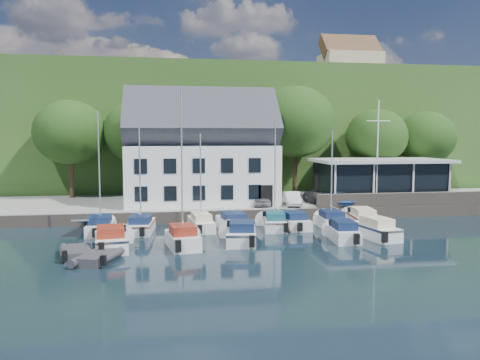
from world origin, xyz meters
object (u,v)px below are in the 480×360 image
Objects in this scene: car_dgrey at (317,198)px; boat_r1_3 at (233,221)px; club_pavilion at (379,179)px; boat_r2_1 at (182,176)px; boat_r1_0 at (99,178)px; harbor_building at (201,157)px; boat_r1_5 at (293,219)px; boat_r2_3 at (343,230)px; car_white at (292,199)px; boat_r1_6 at (332,175)px; boat_r1_1 at (140,179)px; flagpole at (378,152)px; dinghy_0 at (76,251)px; boat_r2_2 at (241,232)px; boat_r1_4 at (275,175)px; car_silver at (261,198)px; boat_r1_7 at (362,216)px; boat_r1_2 at (201,177)px; boat_r2_0 at (111,238)px; car_blue at (339,198)px; dinghy_1 at (98,256)px.

boat_r1_3 is at bearing -154.25° from car_dgrey.
boat_r2_1 is (-20.28, -13.92, 1.72)m from club_pavilion.
harbor_building is at bearing 44.59° from boat_r1_0.
boat_r2_3 is (2.19, -5.08, 0.06)m from boat_r1_5.
harbor_building reaches higher than car_dgrey.
club_pavilion is 3.45× the size of car_white.
boat_r1_1 is at bearing -177.87° from boat_r1_6.
flagpole is 2.98× the size of dinghy_0.
car_dgrey reaches higher than boat_r2_2.
boat_r1_4 is 7.05m from boat_r2_3.
car_white is at bearing -3.90° from car_silver.
boat_r1_0 is at bearing -172.51° from boat_r1_7.
boat_r1_7 is at bearing 33.98° from boat_r2_2.
harbor_building is at bearing 106.77° from boat_r2_2.
boat_r1_2 is (-11.49, -5.93, 2.58)m from car_dgrey.
boat_r1_1 is at bearing 165.29° from boat_r2_3.
flagpole reaches higher than car_silver.
boat_r2_0 is (1.42, -5.54, -3.44)m from boat_r1_0.
boat_r2_2 is (-3.52, -10.75, -0.88)m from car_silver.
flagpole is 8.09m from boat_r1_7.
harbor_building is 11.76m from car_dgrey.
car_white reaches higher than boat_r1_3.
car_silver is at bearing 21.55° from boat_r1_0.
car_white is 0.44× the size of boat_r1_4.
boat_r2_0 is (-24.89, -13.72, -2.27)m from club_pavilion.
boat_r1_4 is (-7.47, -5.73, 2.64)m from car_blue.
harbor_building is 1.71× the size of boat_r1_0.
boat_r1_1 is (-23.29, -8.38, 1.07)m from club_pavilion.
boat_r1_7 reaches higher than dinghy_0.
harbor_building is 10.58m from boat_r1_4.
club_pavilion is 1.59× the size of boat_r1_2.
car_dgrey is at bearing 58.67° from dinghy_1.
boat_r2_1 is 7.28m from dinghy_1.
car_blue is 24.78m from dinghy_0.
boat_r1_1 is at bearing -120.76° from harbor_building.
boat_r1_2 reaches higher than boat_r2_3.
boat_r2_0 is 0.59× the size of boat_r2_1.
boat_r1_3 is 4.73m from boat_r2_2.
car_blue reaches higher than boat_r2_0.
boat_r1_3 is at bearing 20.01° from dinghy_0.
boat_r1_0 is 1.50× the size of boat_r2_0.
car_silver reaches higher than boat_r1_5.
boat_r1_5 is at bearing 176.95° from boat_r1_6.
flagpole is 1.64× the size of boat_r1_3.
boat_r1_0 is at bearing 116.20° from dinghy_1.
boat_r1_1 is 0.86× the size of boat_r2_1.
boat_r1_2 is at bearing 28.76° from dinghy_0.
boat_r2_3 is at bearing -42.26° from boat_r1_3.
harbor_building reaches higher than boat_r1_0.
car_blue reaches higher than car_white.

